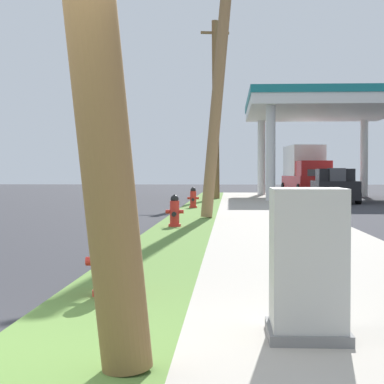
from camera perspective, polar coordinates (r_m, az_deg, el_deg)
The scene contains 10 objects.
grass_verge at distance 4.64m, azimuth -10.76°, elevation -14.66°, with size 1.40×80.00×0.12m, color #5B8438.
fire_hydrant_nearest at distance 6.94m, azimuth -7.17°, elevation -5.97°, with size 0.42×0.38×0.74m.
fire_hydrant_second at distance 15.84m, azimuth -1.47°, elevation -1.73°, with size 0.42×0.38×0.74m.
fire_hydrant_third at distance 24.52m, azimuth 0.10°, elevation -0.57°, with size 0.42×0.37×0.74m.
utility_pole_midground at distance 19.73m, azimuth 2.57°, elevation 12.88°, with size 1.61×1.68×10.05m.
utility_pole_background at distance 33.72m, azimuth 1.99°, elevation 7.03°, with size 1.40×0.38×8.74m.
utility_cabinet at distance 5.22m, azimuth 9.63°, elevation -6.31°, with size 0.60×0.68×1.12m.
car_black_by_near_pump at distance 32.47m, azimuth 11.82°, elevation 0.40°, with size 2.08×4.56×1.57m.
car_white_by_far_pump at distance 39.56m, azimuth 11.91°, elevation 0.60°, with size 2.23×4.62×1.57m.
truck_red_at_forecourt at distance 43.03m, azimuth 9.51°, elevation 1.71°, with size 2.66×6.56×3.11m.
Camera 1 is at (1.78, -4.32, 1.35)m, focal length 63.69 mm.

